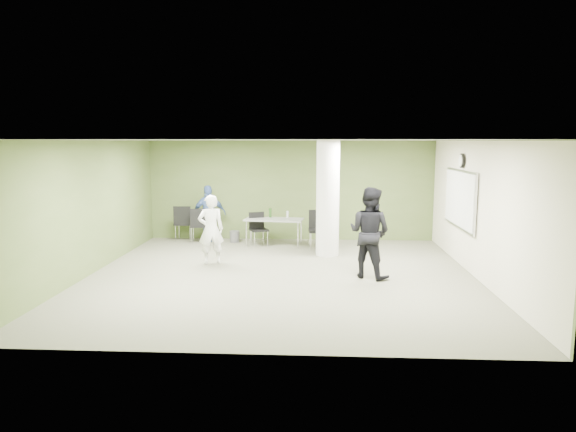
# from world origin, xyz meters

# --- Properties ---
(floor) EXTENTS (8.00, 8.00, 0.00)m
(floor) POSITION_xyz_m (0.00, 0.00, 0.00)
(floor) COLOR #565544
(floor) RESTS_ON ground
(ceiling) EXTENTS (8.00, 8.00, 0.00)m
(ceiling) POSITION_xyz_m (0.00, 0.00, 2.80)
(ceiling) COLOR white
(ceiling) RESTS_ON wall_back
(wall_back) EXTENTS (8.00, 2.80, 0.02)m
(wall_back) POSITION_xyz_m (0.00, 4.00, 1.40)
(wall_back) COLOR #495D2B
(wall_back) RESTS_ON floor
(wall_left) EXTENTS (0.02, 8.00, 2.80)m
(wall_left) POSITION_xyz_m (-4.00, 0.00, 1.40)
(wall_left) COLOR #495D2B
(wall_left) RESTS_ON floor
(wall_right_cream) EXTENTS (0.02, 8.00, 2.80)m
(wall_right_cream) POSITION_xyz_m (4.00, 0.00, 1.40)
(wall_right_cream) COLOR beige
(wall_right_cream) RESTS_ON floor
(column) EXTENTS (0.56, 0.56, 2.80)m
(column) POSITION_xyz_m (1.00, 2.00, 1.40)
(column) COLOR silver
(column) RESTS_ON floor
(whiteboard) EXTENTS (0.05, 2.30, 1.30)m
(whiteboard) POSITION_xyz_m (3.92, 1.20, 1.50)
(whiteboard) COLOR silver
(whiteboard) RESTS_ON wall_right_cream
(wall_clock) EXTENTS (0.06, 0.32, 0.32)m
(wall_clock) POSITION_xyz_m (3.92, 1.20, 2.35)
(wall_clock) COLOR black
(wall_clock) RESTS_ON wall_right_cream
(folding_table) EXTENTS (1.60, 0.85, 0.98)m
(folding_table) POSITION_xyz_m (-0.40, 3.08, 0.68)
(folding_table) COLOR gray
(folding_table) RESTS_ON floor
(wastebasket) EXTENTS (0.27, 0.27, 0.31)m
(wastebasket) POSITION_xyz_m (-1.53, 3.48, 0.16)
(wastebasket) COLOR #4C4C4C
(wastebasket) RESTS_ON floor
(chair_back_left) EXTENTS (0.51, 0.51, 1.00)m
(chair_back_left) POSITION_xyz_m (-2.98, 3.56, 0.58)
(chair_back_left) COLOR black
(chair_back_left) RESTS_ON floor
(chair_back_right) EXTENTS (0.54, 0.54, 0.97)m
(chair_back_right) POSITION_xyz_m (-2.47, 3.31, 0.57)
(chair_back_right) COLOR black
(chair_back_right) RESTS_ON floor
(chair_table_left) EXTENTS (0.58, 0.58, 0.89)m
(chair_table_left) POSITION_xyz_m (-0.83, 3.10, 0.52)
(chair_table_left) COLOR black
(chair_table_left) RESTS_ON floor
(chair_table_right) EXTENTS (0.53, 0.53, 1.00)m
(chair_table_right) POSITION_xyz_m (0.78, 2.77, 0.58)
(chair_table_right) COLOR black
(chair_table_right) RESTS_ON floor
(woman_white) EXTENTS (0.67, 0.55, 1.58)m
(woman_white) POSITION_xyz_m (-1.66, 0.97, 0.79)
(woman_white) COLOR white
(woman_white) RESTS_ON floor
(man_black) EXTENTS (1.14, 1.09, 1.86)m
(man_black) POSITION_xyz_m (1.81, -0.03, 0.93)
(man_black) COLOR black
(man_black) RESTS_ON floor
(man_blue) EXTENTS (1.00, 0.68, 1.58)m
(man_blue) POSITION_xyz_m (-2.21, 3.40, 0.79)
(man_blue) COLOR #38528B
(man_blue) RESTS_ON floor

